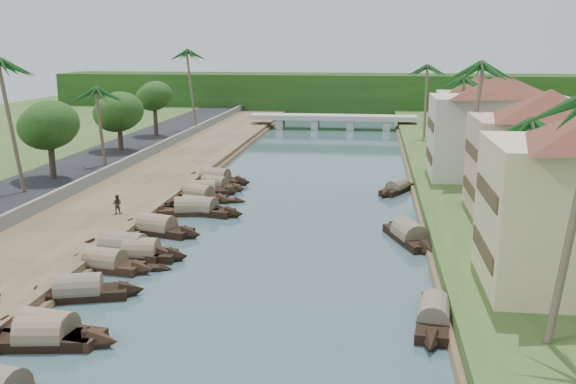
# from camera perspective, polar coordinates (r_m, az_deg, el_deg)

# --- Properties ---
(ground) EXTENTS (220.00, 220.00, 0.00)m
(ground) POSITION_cam_1_polar(r_m,az_deg,el_deg) (40.10, -2.63, -7.74)
(ground) COLOR #3B5459
(ground) RESTS_ON ground
(left_bank) EXTENTS (10.00, 180.00, 0.80)m
(left_bank) POSITION_cam_1_polar(r_m,az_deg,el_deg) (62.80, -13.87, -0.05)
(left_bank) COLOR brown
(left_bank) RESTS_ON ground
(right_bank) EXTENTS (16.00, 180.00, 1.20)m
(right_bank) POSITION_cam_1_polar(r_m,az_deg,el_deg) (59.77, 19.19, -0.86)
(right_bank) COLOR #334E1F
(right_bank) RESTS_ON ground
(road) EXTENTS (8.00, 180.00, 1.40)m
(road) POSITION_cam_1_polar(r_m,az_deg,el_deg) (66.28, -20.75, 0.43)
(road) COLOR black
(road) RESTS_ON ground
(retaining_wall) EXTENTS (0.40, 180.00, 1.10)m
(retaining_wall) POSITION_cam_1_polar(r_m,az_deg,el_deg) (64.24, -17.41, 0.89)
(retaining_wall) COLOR slate
(retaining_wall) RESTS_ON left_bank
(treeline) EXTENTS (120.00, 14.00, 8.00)m
(treeline) POSITION_cam_1_polar(r_m,az_deg,el_deg) (137.43, 4.78, 8.75)
(treeline) COLOR #193C10
(treeline) RESTS_ON ground
(bridge) EXTENTS (28.00, 4.00, 2.40)m
(bridge) POSITION_cam_1_polar(r_m,az_deg,el_deg) (109.80, 4.02, 6.49)
(bridge) COLOR #AAAA9F
(bridge) RESTS_ON ground
(building_mid) EXTENTS (14.11, 14.11, 9.70)m
(building_mid) POSITION_cam_1_polar(r_m,az_deg,el_deg) (53.20, 21.93, 3.36)
(building_mid) COLOR beige
(building_mid) RESTS_ON right_bank
(building_far) EXTENTS (15.59, 15.59, 10.20)m
(building_far) POSITION_cam_1_polar(r_m,az_deg,el_deg) (66.49, 18.22, 5.64)
(building_far) COLOR beige
(building_far) RESTS_ON right_bank
(building_distant) EXTENTS (12.62, 12.62, 9.20)m
(building_distant) POSITION_cam_1_polar(r_m,az_deg,el_deg) (86.32, 16.48, 6.98)
(building_distant) COLOR beige
(building_distant) RESTS_ON right_bank
(sampan_1) EXTENTS (6.92, 2.58, 2.04)m
(sampan_1) POSITION_cam_1_polar(r_m,az_deg,el_deg) (33.78, -21.06, -12.02)
(sampan_1) COLOR black
(sampan_1) RESTS_ON ground
(sampan_2) EXTENTS (8.20, 2.76, 2.14)m
(sampan_2) POSITION_cam_1_polar(r_m,az_deg,el_deg) (34.43, -20.62, -11.49)
(sampan_2) COLOR black
(sampan_2) RESTS_ON ground
(sampan_3) EXTENTS (7.73, 3.66, 2.07)m
(sampan_3) POSITION_cam_1_polar(r_m,az_deg,el_deg) (38.92, -18.10, -8.41)
(sampan_3) COLOR black
(sampan_3) RESTS_ON ground
(sampan_4) EXTENTS (7.20, 2.59, 2.03)m
(sampan_4) POSITION_cam_1_polar(r_m,az_deg,el_deg) (43.12, -15.95, -6.15)
(sampan_4) COLOR black
(sampan_4) RESTS_ON ground
(sampan_5) EXTENTS (6.64, 2.00, 2.12)m
(sampan_5) POSITION_cam_1_polar(r_m,az_deg,el_deg) (44.53, -12.89, -5.35)
(sampan_5) COLOR black
(sampan_5) RESTS_ON ground
(sampan_6) EXTENTS (8.62, 3.27, 2.48)m
(sampan_6) POSITION_cam_1_polar(r_m,az_deg,el_deg) (45.49, -14.38, -5.03)
(sampan_6) COLOR black
(sampan_6) RESTS_ON ground
(sampan_7) EXTENTS (8.24, 3.85, 2.16)m
(sampan_7) POSITION_cam_1_polar(r_m,az_deg,el_deg) (50.25, -11.60, -3.17)
(sampan_7) COLOR black
(sampan_7) RESTS_ON ground
(sampan_8) EXTENTS (7.26, 3.26, 2.20)m
(sampan_8) POSITION_cam_1_polar(r_m,az_deg,el_deg) (55.35, -8.78, -1.55)
(sampan_8) COLOR black
(sampan_8) RESTS_ON ground
(sampan_9) EXTENTS (8.77, 3.64, 2.18)m
(sampan_9) POSITION_cam_1_polar(r_m,az_deg,el_deg) (55.43, -7.91, -1.50)
(sampan_9) COLOR black
(sampan_9) RESTS_ON ground
(sampan_10) EXTENTS (7.45, 4.15, 2.06)m
(sampan_10) POSITION_cam_1_polar(r_m,az_deg,el_deg) (60.29, -7.92, -0.31)
(sampan_10) COLOR black
(sampan_10) RESTS_ON ground
(sampan_11) EXTENTS (7.00, 2.45, 2.01)m
(sampan_11) POSITION_cam_1_polar(r_m,az_deg,el_deg) (62.27, -7.48, 0.13)
(sampan_11) COLOR black
(sampan_11) RESTS_ON ground
(sampan_12) EXTENTS (7.32, 3.72, 1.80)m
(sampan_12) POSITION_cam_1_polar(r_m,az_deg,el_deg) (64.76, -6.52, 0.65)
(sampan_12) COLOR black
(sampan_12) RESTS_ON ground
(sampan_13) EXTENTS (8.61, 3.77, 2.30)m
(sampan_13) POSITION_cam_1_polar(r_m,az_deg,el_deg) (67.54, -6.49, 1.18)
(sampan_13) COLOR black
(sampan_13) RESTS_ON ground
(sampan_14) EXTENTS (2.47, 8.06, 1.96)m
(sampan_14) POSITION_cam_1_polar(r_m,az_deg,el_deg) (34.80, 12.83, -10.68)
(sampan_14) COLOR black
(sampan_14) RESTS_ON ground
(sampan_15) EXTENTS (4.53, 8.54, 2.26)m
(sampan_15) POSITION_cam_1_polar(r_m,az_deg,el_deg) (48.12, 10.75, -3.85)
(sampan_15) COLOR black
(sampan_15) RESTS_ON ground
(sampan_16) EXTENTS (4.39, 6.89, 1.79)m
(sampan_16) POSITION_cam_1_polar(r_m,az_deg,el_deg) (63.66, 9.65, 0.33)
(sampan_16) COLOR black
(sampan_16) RESTS_ON ground
(canoe_1) EXTENTS (4.80, 1.05, 0.77)m
(canoe_1) POSITION_cam_1_polar(r_m,az_deg,el_deg) (42.80, -13.33, -6.58)
(canoe_1) COLOR black
(canoe_1) RESTS_ON ground
(canoe_2) EXTENTS (5.89, 1.13, 0.85)m
(canoe_2) POSITION_cam_1_polar(r_m,az_deg,el_deg) (59.43, -6.52, -0.78)
(canoe_2) COLOR black
(canoe_2) RESTS_ON ground
(palm_1) EXTENTS (3.20, 3.20, 9.82)m
(palm_1) POSITION_cam_1_polar(r_m,az_deg,el_deg) (42.69, 20.14, 5.62)
(palm_1) COLOR #75644E
(palm_1) RESTS_ON ground
(palm_2) EXTENTS (3.20, 3.20, 12.90)m
(palm_2) POSITION_cam_1_polar(r_m,az_deg,el_deg) (56.54, 16.24, 10.56)
(palm_2) COLOR #75644E
(palm_2) RESTS_ON ground
(palm_3) EXTENTS (3.20, 3.20, 10.68)m
(palm_3) POSITION_cam_1_polar(r_m,az_deg,el_deg) (76.44, 14.72, 9.58)
(palm_3) COLOR #75644E
(palm_3) RESTS_ON ground
(palm_5) EXTENTS (3.20, 3.20, 12.91)m
(palm_5) POSITION_cam_1_polar(r_m,az_deg,el_deg) (60.23, -23.53, 10.34)
(palm_5) COLOR #75644E
(palm_5) RESTS_ON ground
(palm_6) EXTENTS (3.20, 3.20, 9.69)m
(palm_6) POSITION_cam_1_polar(r_m,az_deg,el_deg) (71.32, -16.41, 8.63)
(palm_6) COLOR #75644E
(palm_6) RESTS_ON ground
(palm_7) EXTENTS (3.20, 3.20, 11.51)m
(palm_7) POSITION_cam_1_polar(r_m,az_deg,el_deg) (92.47, 12.28, 10.72)
(palm_7) COLOR #75644E
(palm_7) RESTS_ON ground
(palm_8) EXTENTS (3.20, 3.20, 13.28)m
(palm_8) POSITION_cam_1_polar(r_m,az_deg,el_deg) (99.58, -8.51, 12.12)
(palm_8) COLOR #75644E
(palm_8) RESTS_ON ground
(tree_3) EXTENTS (5.34, 5.34, 7.39)m
(tree_3) POSITION_cam_1_polar(r_m,az_deg,el_deg) (65.78, -20.46, 5.51)
(tree_3) COLOR #3F2E24
(tree_3) RESTS_ON ground
(tree_4) EXTENTS (5.51, 5.51, 6.95)m
(tree_4) POSITION_cam_1_polar(r_m,az_deg,el_deg) (81.30, -14.80, 6.84)
(tree_4) COLOR #3F2E24
(tree_4) RESTS_ON ground
(tree_5) EXTENTS (4.58, 4.58, 7.47)m
(tree_5) POSITION_cam_1_polar(r_m,az_deg,el_deg) (93.47, -11.79, 8.28)
(tree_5) COLOR #3F2E24
(tree_5) RESTS_ON ground
(tree_6) EXTENTS (3.98, 3.98, 7.34)m
(tree_6) POSITION_cam_1_polar(r_m,az_deg,el_deg) (68.81, 22.16, 5.87)
(tree_6) COLOR #3F2E24
(tree_6) RESTS_ON ground
(person_far) EXTENTS (0.76, 0.60, 1.56)m
(person_far) POSITION_cam_1_polar(r_m,az_deg,el_deg) (53.61, -14.95, -1.04)
(person_far) COLOR #302922
(person_far) RESTS_ON left_bank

